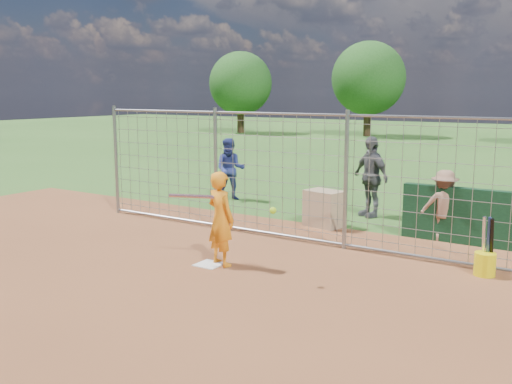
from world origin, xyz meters
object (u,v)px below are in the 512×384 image
Objects in this scene: bystander_a at (230,169)px; equipment_bin at (324,209)px; bystander_b at (371,177)px; bucket_with_bats at (485,261)px; bystander_c at (444,206)px; batter at (221,219)px.

bystander_a reaches higher than equipment_bin.
bystander_a is 0.89× the size of bystander_b.
equipment_bin is (3.58, -1.48, -0.44)m from bystander_a.
bucket_with_bats is at bearing -11.79° from equipment_bin.
bystander_b reaches higher than bucket_with_bats.
equipment_bin is at bearing -76.90° from bystander_b.
bystander_c is (6.09, -1.30, -0.14)m from bystander_a.
bystander_c is at bearing -40.69° from bystander_a.
bystander_b is at bearing -48.89° from bystander_c.
bucket_with_bats is at bearing -15.57° from bystander_b.
bystander_a is at bearing -27.74° from bystander_c.
equipment_bin is at bearing -77.77° from batter.
bystander_b reaches higher than equipment_bin.
bystander_a is at bearing 170.34° from equipment_bin.
bystander_c is at bearing -110.76° from batter.
batter is 4.60m from bystander_c.
bystander_c is 2.25m from bucket_with_bats.
bystander_c reaches higher than bucket_with_bats.
bystander_b is 1.34× the size of bystander_c.
bystander_a reaches higher than batter.
bystander_b reaches higher than bystander_a.
batter is 4.35m from bucket_with_bats.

